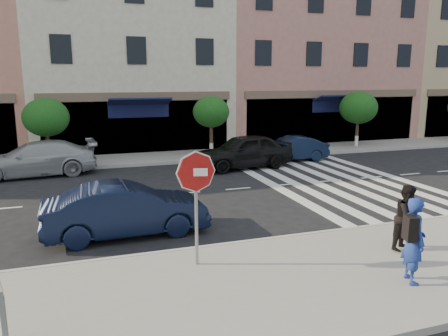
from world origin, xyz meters
The scene contains 17 objects.
ground centered at (0.00, 0.00, 0.00)m, with size 120.00×120.00×0.00m, color black.
sidewalk_near centered at (0.00, -3.75, 0.07)m, with size 60.00×4.50×0.15m, color gray.
sidewalk_far centered at (0.00, 11.00, 0.07)m, with size 60.00×3.00×0.15m, color gray.
building_centre centered at (-0.50, 17.00, 5.50)m, with size 11.00×9.00×11.00m, color beige.
building_east_mid centered at (11.50, 17.00, 6.50)m, with size 13.00×9.00×13.00m, color tan.
building_east_far centered at (24.00, 17.00, 6.00)m, with size 12.00×9.00×12.00m, color tan.
street_tree_wb centered at (-5.00, 10.80, 2.31)m, with size 2.10×2.10×3.06m.
street_tree_c centered at (3.00, 10.80, 2.36)m, with size 1.90×1.90×3.04m.
street_tree_ea centered at (12.00, 10.80, 2.39)m, with size 2.20×2.20×3.19m.
stop_sign centered at (-1.34, -2.44, 1.97)m, with size 0.86×0.26×2.50m.
photographer centered at (2.48, -4.57, 1.01)m, with size 0.63×0.41×1.73m, color navy.
walker centered at (3.55, -3.16, 0.93)m, with size 0.76×0.59×1.56m, color black.
poster_board centered at (-4.79, -4.79, 0.77)m, with size 0.35×0.82×1.27m.
car_near_mid centered at (-2.54, 0.30, 0.70)m, with size 1.49×4.28×1.41m, color black.
car_far_left centered at (-5.45, 8.89, 0.73)m, with size 2.05×5.05×1.47m, color #A7A7AC.
car_far_mid centered at (3.60, 7.61, 0.79)m, with size 1.86×4.62×1.57m, color black.
car_far_right centered at (6.50, 8.53, 0.62)m, with size 1.30×3.73×1.23m, color black.
Camera 1 is at (-3.60, -11.02, 4.13)m, focal length 35.00 mm.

